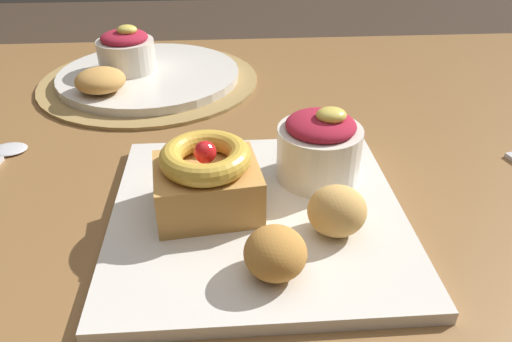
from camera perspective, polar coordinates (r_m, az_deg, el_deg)
dining_table at (r=0.58m, az=6.70°, el=-8.10°), size 1.28×0.93×0.73m
woven_placemat at (r=0.76m, az=-12.28°, el=10.29°), size 0.32×0.32×0.00m
front_plate at (r=0.45m, az=0.18°, el=-5.08°), size 0.26×0.26×0.01m
cake_slice at (r=0.43m, az=-5.77°, el=-0.95°), size 0.10×0.09×0.07m
berry_ramekin at (r=0.47m, az=7.40°, el=2.83°), size 0.08×0.08×0.08m
fritter_front at (r=0.41m, az=9.44°, el=-4.62°), size 0.05×0.05×0.04m
fritter_middle at (r=0.37m, az=2.27°, el=-9.55°), size 0.05×0.05×0.04m
back_plate at (r=0.75m, az=-12.35°, el=10.89°), size 0.26×0.26×0.01m
back_ramekin at (r=0.75m, az=-14.93°, el=13.42°), size 0.08×0.08×0.07m
back_pastry at (r=0.69m, az=-17.72°, el=10.05°), size 0.07×0.07×0.03m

